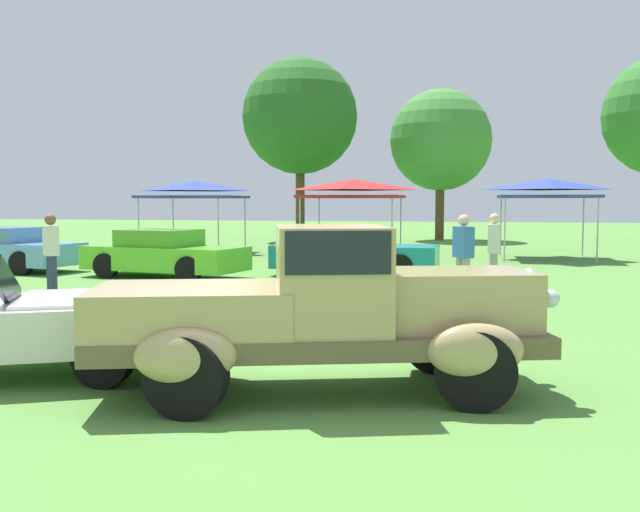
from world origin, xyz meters
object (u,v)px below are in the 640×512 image
object	(u,v)px
show_car_lime	(163,254)
spectator_by_row	(494,250)
show_car_skyblue	(8,249)
canopy_tent_left_field	(194,188)
feature_pickup_truck	(322,308)
spectator_between_cars	(51,253)
canopy_tent_right_field	(547,187)
spectator_near_truck	(463,255)
canopy_tent_center_field	(353,187)
show_car_teal	(354,253)

from	to	relation	value
show_car_lime	spectator_by_row	distance (m)	8.28
show_car_skyblue	canopy_tent_left_field	bearing A→B (deg)	71.16
feature_pickup_truck	show_car_skyblue	distance (m)	15.25
spectator_between_cars	spectator_by_row	world-z (taller)	same
feature_pickup_truck	canopy_tent_right_field	world-z (taller)	canopy_tent_right_field
feature_pickup_truck	spectator_near_truck	size ratio (longest dim) A/B	2.78
spectator_near_truck	canopy_tent_center_field	world-z (taller)	canopy_tent_center_field
show_car_teal	spectator_between_cars	distance (m)	7.62
show_car_teal	canopy_tent_center_field	bearing A→B (deg)	99.48
spectator_near_truck	spectator_by_row	distance (m)	1.56
show_car_skyblue	spectator_by_row	xyz separation A→B (m)	(13.11, -2.13, 0.31)
show_car_teal	spectator_near_truck	bearing A→B (deg)	-56.95
show_car_lime	show_car_teal	bearing A→B (deg)	17.40
feature_pickup_truck	show_car_lime	distance (m)	11.53
spectator_between_cars	canopy_tent_right_field	xyz separation A→B (m)	(10.76, 12.05, 1.51)
spectator_near_truck	canopy_tent_left_field	size ratio (longest dim) A/B	0.50
show_car_lime	show_car_teal	world-z (taller)	same
canopy_tent_right_field	spectator_between_cars	bearing A→B (deg)	-131.76
spectator_by_row	canopy_tent_right_field	size ratio (longest dim) A/B	0.54
feature_pickup_truck	spectator_by_row	xyz separation A→B (m)	(1.98, 8.29, 0.05)
canopy_tent_center_field	canopy_tent_right_field	world-z (taller)	same
show_car_teal	spectator_between_cars	world-z (taller)	spectator_between_cars
canopy_tent_center_field	spectator_near_truck	bearing A→B (deg)	-69.67
spectator_by_row	canopy_tent_center_field	xyz separation A→B (m)	(-4.45, 8.90, 1.51)
show_car_skyblue	canopy_tent_right_field	size ratio (longest dim) A/B	1.39
feature_pickup_truck	spectator_between_cars	size ratio (longest dim) A/B	2.78
show_car_skyblue	spectator_between_cars	xyz separation A→B (m)	(4.40, -4.72, 0.31)
show_car_teal	spectator_near_truck	world-z (taller)	spectator_near_truck
show_car_skyblue	show_car_teal	bearing A→B (deg)	4.62
canopy_tent_center_field	canopy_tent_right_field	bearing A→B (deg)	4.95
show_car_lime	spectator_between_cars	bearing A→B (deg)	-98.03
show_car_teal	canopy_tent_center_field	world-z (taller)	canopy_tent_center_field
spectator_between_cars	canopy_tent_left_field	size ratio (longest dim) A/B	0.50
show_car_skyblue	show_car_lime	bearing A→B (deg)	-7.91
feature_pickup_truck	spectator_by_row	distance (m)	8.52
spectator_near_truck	canopy_tent_right_field	distance (m)	11.32
show_car_teal	canopy_tent_left_field	distance (m)	9.90
spectator_between_cars	canopy_tent_center_field	world-z (taller)	canopy_tent_center_field
feature_pickup_truck	spectator_near_truck	distance (m)	6.99
show_car_skyblue	show_car_lime	xyz separation A→B (m)	(4.96, -0.69, 0.00)
canopy_tent_right_field	canopy_tent_center_field	bearing A→B (deg)	-175.05
spectator_near_truck	spectator_between_cars	world-z (taller)	same
spectator_near_truck	show_car_skyblue	bearing A→B (deg)	164.06
canopy_tent_center_field	canopy_tent_right_field	distance (m)	6.52
show_car_lime	canopy_tent_right_field	xyz separation A→B (m)	(10.19, 8.02, 1.82)
feature_pickup_truck	show_car_skyblue	xyz separation A→B (m)	(-11.13, 10.42, -0.27)
feature_pickup_truck	canopy_tent_right_field	size ratio (longest dim) A/B	1.50
feature_pickup_truck	canopy_tent_center_field	size ratio (longest dim) A/B	1.38
show_car_teal	canopy_tent_left_field	bearing A→B (deg)	137.08
show_car_skyblue	canopy_tent_center_field	bearing A→B (deg)	38.00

